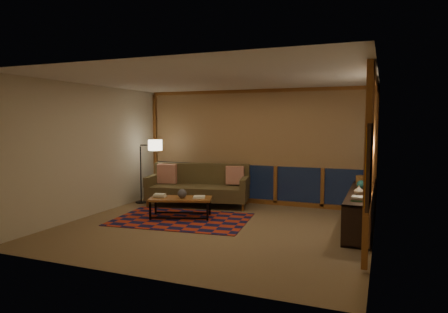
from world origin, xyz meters
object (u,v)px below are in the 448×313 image
at_px(coffee_table, 181,208).
at_px(floor_lamp, 141,171).
at_px(sofa, 198,186).
at_px(bookshelf, 360,210).

height_order(coffee_table, floor_lamp, floor_lamp).
xyz_separation_m(sofa, bookshelf, (3.58, -0.65, -0.14)).
bearing_deg(sofa, floor_lamp, 175.23).
bearing_deg(coffee_table, floor_lamp, 129.00).
bearing_deg(floor_lamp, bookshelf, -31.40).
xyz_separation_m(coffee_table, floor_lamp, (-1.62, 1.02, 0.56)).
distance_m(floor_lamp, bookshelf, 5.06).
distance_m(sofa, coffee_table, 1.24).
xyz_separation_m(coffee_table, bookshelf, (3.40, 0.55, 0.13)).
bearing_deg(coffee_table, bookshelf, -9.52).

